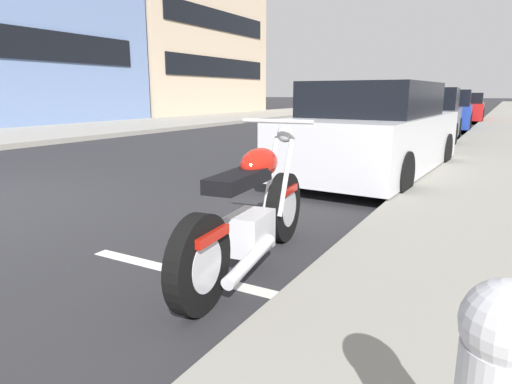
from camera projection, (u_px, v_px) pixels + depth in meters
sidewalk_far_curb at (160, 123)px, 18.70m from camera, size 120.00×5.00×0.14m
parking_stall_stripe at (205, 278)px, 3.23m from camera, size 0.12×2.20×0.01m
parked_motorcycle at (251, 215)px, 3.33m from camera, size 2.10×0.62×1.11m
parked_car_second_in_row at (375, 133)px, 7.01m from camera, size 4.39×1.97×1.48m
parked_car_far_down_curb at (423, 117)px, 12.02m from camera, size 4.19×2.05×1.46m
parked_car_mid_block at (445, 111)px, 16.30m from camera, size 4.65×2.05×1.43m
parked_car_near_corner at (462, 108)px, 20.79m from camera, size 4.61×2.05×1.33m
crossing_truck at (375, 99)px, 28.19m from camera, size 2.10×5.25×2.05m
townhouse_far_uphill at (155, 11)px, 27.49m from camera, size 11.46×9.63×12.64m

